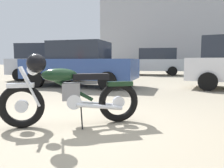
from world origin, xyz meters
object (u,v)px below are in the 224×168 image
object	(u,v)px
vintage_motorcycle	(69,93)
white_estate_far	(154,61)
dark_sedan_left	(88,61)
pale_sedan_back	(49,62)
red_hatchback_near	(80,64)

from	to	relation	value
vintage_motorcycle	white_estate_far	world-z (taller)	white_estate_far
dark_sedan_left	pale_sedan_back	bearing A→B (deg)	-92.54
white_estate_far	pale_sedan_back	size ratio (longest dim) A/B	0.99
vintage_motorcycle	red_hatchback_near	size ratio (longest dim) A/B	0.44
vintage_motorcycle	pale_sedan_back	world-z (taller)	pale_sedan_back
red_hatchback_near	pale_sedan_back	world-z (taller)	pale_sedan_back
vintage_motorcycle	white_estate_far	size ratio (longest dim) A/B	0.45
white_estate_far	red_hatchback_near	bearing A→B (deg)	67.82
dark_sedan_left	white_estate_far	bearing A→B (deg)	17.19
white_estate_far	pale_sedan_back	bearing A→B (deg)	42.99
red_hatchback_near	pale_sedan_back	xyz separation A→B (m)	(-2.67, 1.98, 0.08)
white_estate_far	red_hatchback_near	world-z (taller)	white_estate_far
dark_sedan_left	pale_sedan_back	xyz separation A→B (m)	(-0.18, -4.36, 0.00)
vintage_motorcycle	dark_sedan_left	bearing A→B (deg)	-98.10
pale_sedan_back	white_estate_far	bearing A→B (deg)	41.43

